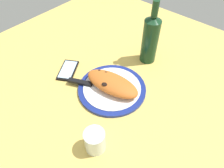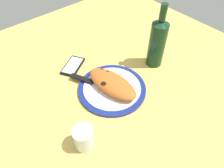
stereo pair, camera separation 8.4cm
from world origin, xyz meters
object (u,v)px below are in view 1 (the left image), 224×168
(water_glass, at_px, (95,142))
(smartphone, at_px, (68,70))
(plate, at_px, (112,89))
(knife, at_px, (88,84))
(fork, at_px, (113,76))
(wine_bottle, at_px, (150,38))
(calzone, at_px, (111,84))

(water_glass, bearing_deg, smartphone, -27.42)
(plate, height_order, smartphone, plate)
(plate, relative_size, knife, 1.22)
(fork, relative_size, water_glass, 1.84)
(knife, bearing_deg, water_glass, 140.80)
(fork, bearing_deg, water_glass, 120.31)
(fork, xyz_separation_m, wine_bottle, (-0.03, -0.21, 0.10))
(fork, relative_size, wine_bottle, 0.54)
(calzone, xyz_separation_m, fork, (0.04, -0.05, -0.02))
(water_glass, distance_m, wine_bottle, 0.51)
(wine_bottle, bearing_deg, plate, 90.93)
(calzone, bearing_deg, smartphone, 10.76)
(calzone, bearing_deg, plate, -102.67)
(plate, height_order, wine_bottle, wine_bottle)
(calzone, relative_size, water_glass, 2.86)
(plate, distance_m, smartphone, 0.23)
(water_glass, xyz_separation_m, wine_bottle, (0.13, -0.49, 0.08))
(fork, height_order, water_glass, water_glass)
(plate, bearing_deg, calzone, 77.33)
(water_glass, bearing_deg, wine_bottle, -75.12)
(knife, bearing_deg, smartphone, -3.75)
(plate, relative_size, fork, 1.79)
(knife, xyz_separation_m, smartphone, (0.14, -0.01, -0.01))
(plate, distance_m, wine_bottle, 0.28)
(calzone, bearing_deg, water_glass, 119.30)
(calzone, height_order, smartphone, calzone)
(knife, xyz_separation_m, water_glass, (-0.21, 0.17, 0.02))
(smartphone, bearing_deg, plate, -168.40)
(smartphone, bearing_deg, knife, 176.25)
(knife, bearing_deg, fork, -115.07)
(plate, relative_size, smartphone, 1.95)
(plate, bearing_deg, smartphone, 11.60)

